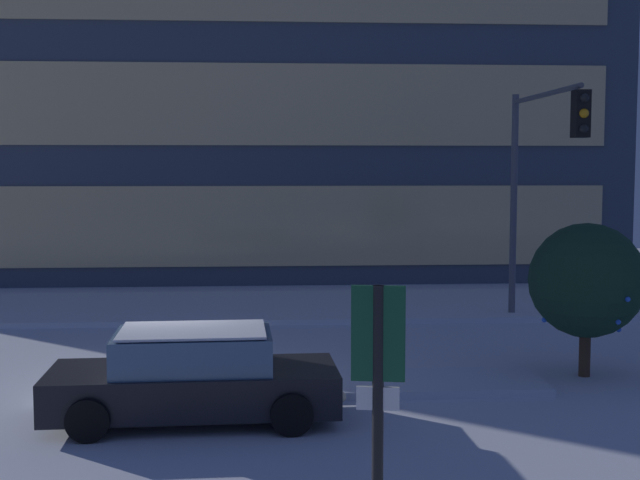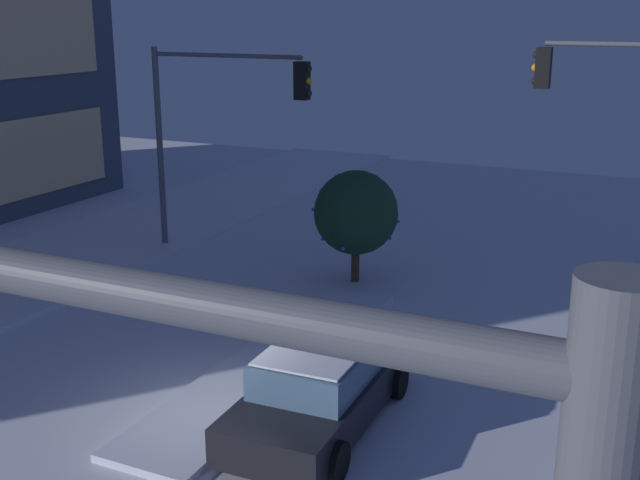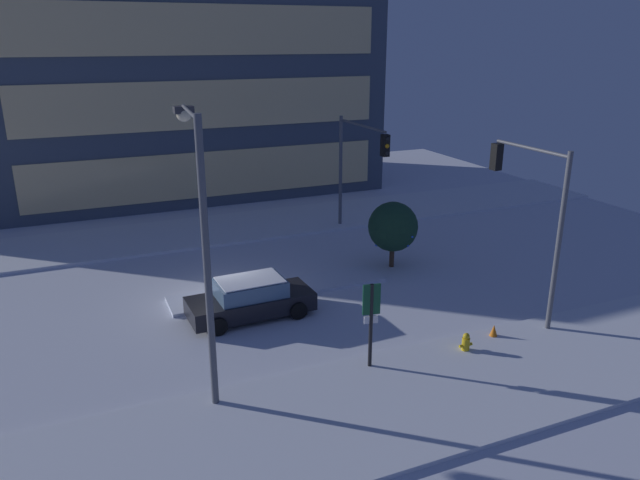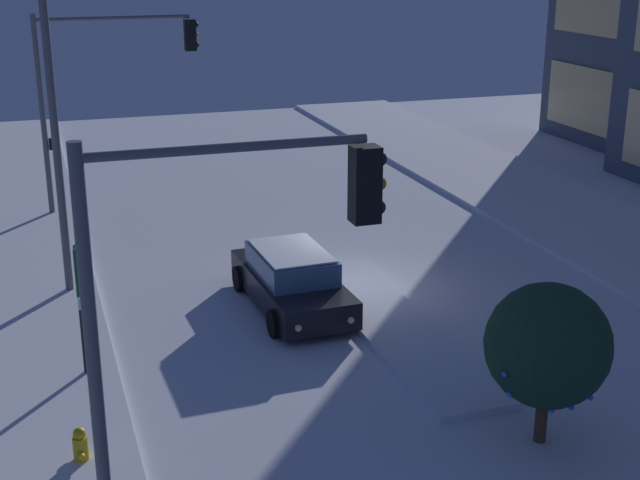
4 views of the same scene
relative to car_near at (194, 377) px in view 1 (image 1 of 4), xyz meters
name	(u,v)px [view 1 (image 1 of 4)]	position (x,y,z in m)	size (l,w,h in m)	color
ground	(160,391)	(-0.77, 1.86, -0.71)	(52.00, 52.00, 0.00)	silver
curb_strip_far	(197,307)	(-0.77, 10.80, -0.64)	(52.00, 5.20, 0.14)	silver
median_strip	(300,385)	(1.80, 1.89, -0.64)	(9.00, 1.80, 0.14)	silver
car_near	(194,377)	(0.00, 0.00, 0.00)	(4.74, 2.18, 1.49)	black
traffic_light_corner_far_right	(539,160)	(7.84, 6.94, 3.52)	(0.32, 5.11, 5.99)	#565960
parking_info_sign	(378,386)	(2.29, -5.09, 1.14)	(0.55, 0.16, 2.88)	black
decorated_tree_median	(587,280)	(7.37, 2.47, 1.17)	(2.22, 2.22, 3.00)	#473323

